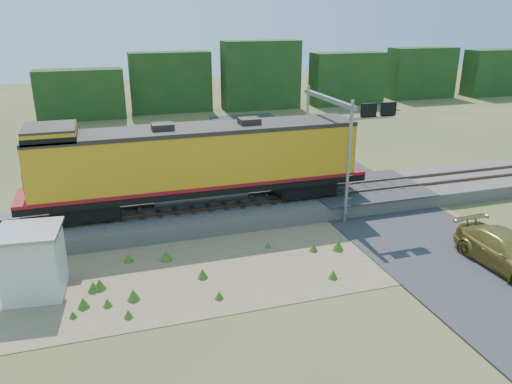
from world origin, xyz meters
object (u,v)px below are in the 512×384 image
object	(u,v)px
locomotive	(195,162)
car	(509,252)
signal_gantry	(338,123)
shed	(33,262)

from	to	relation	value
locomotive	car	distance (m)	15.67
signal_gantry	shed	bearing A→B (deg)	-162.38
shed	locomotive	bearing A→B (deg)	41.66
locomotive	car	world-z (taller)	locomotive
signal_gantry	car	distance (m)	10.77
signal_gantry	car	bearing A→B (deg)	-64.98
locomotive	shed	distance (m)	9.69
shed	car	xyz separation A→B (m)	(19.79, -4.01, -0.64)
locomotive	signal_gantry	world-z (taller)	signal_gantry
locomotive	shed	size ratio (longest dim) A/B	6.51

